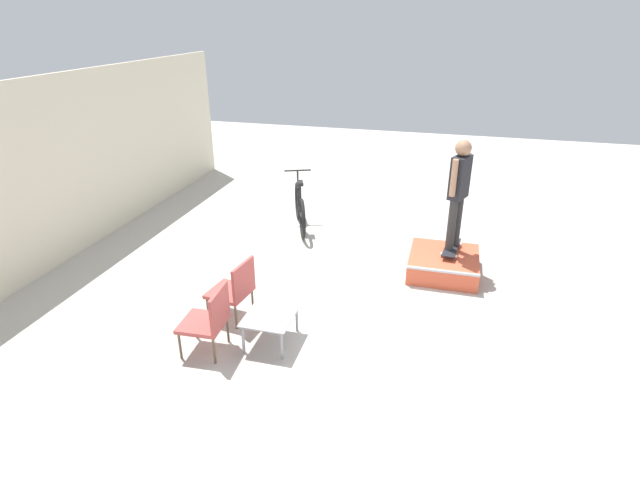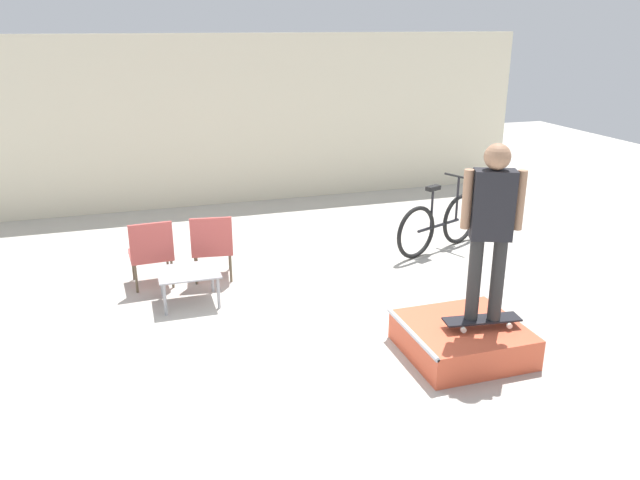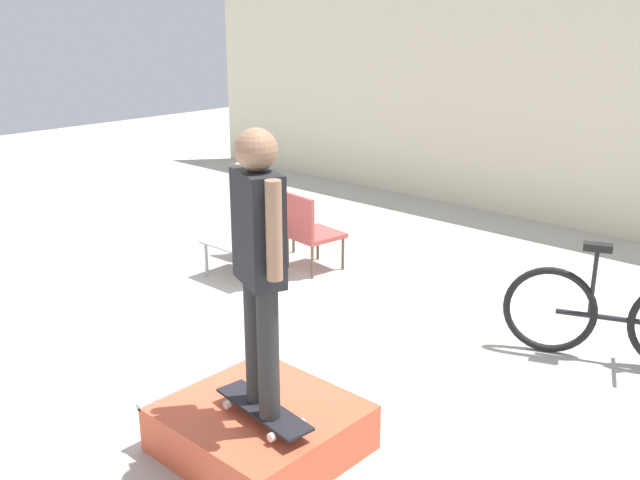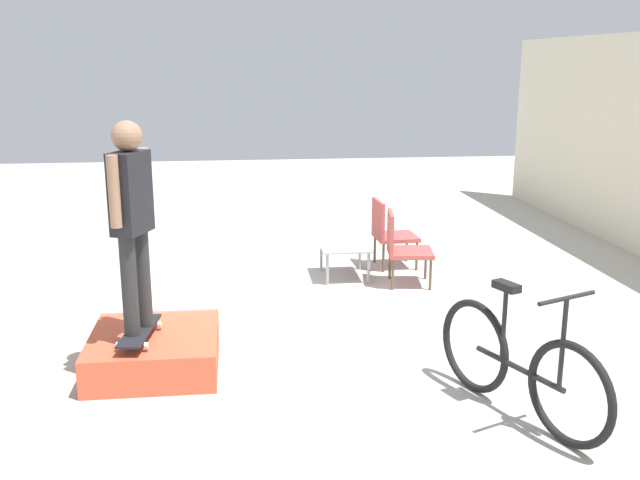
% 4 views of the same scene
% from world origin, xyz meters
% --- Properties ---
extents(ground_plane, '(24.00, 24.00, 0.00)m').
position_xyz_m(ground_plane, '(0.00, 0.00, 0.00)').
color(ground_plane, '#B7B2A8').
extents(house_wall_back, '(12.00, 0.06, 3.00)m').
position_xyz_m(house_wall_back, '(0.00, 5.19, 1.50)').
color(house_wall_back, beige).
rests_on(house_wall_back, ground_plane).
extents(skate_ramp_box, '(1.17, 1.08, 0.34)m').
position_xyz_m(skate_ramp_box, '(1.56, -1.06, 0.16)').
color(skate_ramp_box, '#DB5638').
rests_on(skate_ramp_box, ground_plane).
extents(skateboard_on_ramp, '(0.79, 0.32, 0.07)m').
position_xyz_m(skateboard_on_ramp, '(1.70, -1.16, 0.40)').
color(skateboard_on_ramp, black).
rests_on(skateboard_on_ramp, skate_ramp_box).
extents(person_skater, '(0.54, 0.33, 1.74)m').
position_xyz_m(person_skater, '(1.70, -1.16, 1.44)').
color(person_skater, '#2D2D2D').
rests_on(person_skater, skateboard_on_ramp).
extents(coffee_table, '(0.71, 0.60, 0.41)m').
position_xyz_m(coffee_table, '(-0.92, 0.98, 0.36)').
color(coffee_table, '#9E9EA3').
rests_on(coffee_table, ground_plane).
extents(patio_chair_left, '(0.55, 0.55, 0.88)m').
position_xyz_m(patio_chair_left, '(-1.31, 1.63, 0.48)').
color(patio_chair_left, brown).
rests_on(patio_chair_left, ground_plane).
extents(patio_chair_right, '(0.59, 0.59, 0.88)m').
position_xyz_m(patio_chair_right, '(-0.55, 1.63, 0.48)').
color(patio_chair_right, brown).
rests_on(patio_chair_right, ground_plane).
extents(bicycle, '(1.63, 0.76, 1.06)m').
position_xyz_m(bicycle, '(2.76, 1.74, 0.40)').
color(bicycle, black).
rests_on(bicycle, ground_plane).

